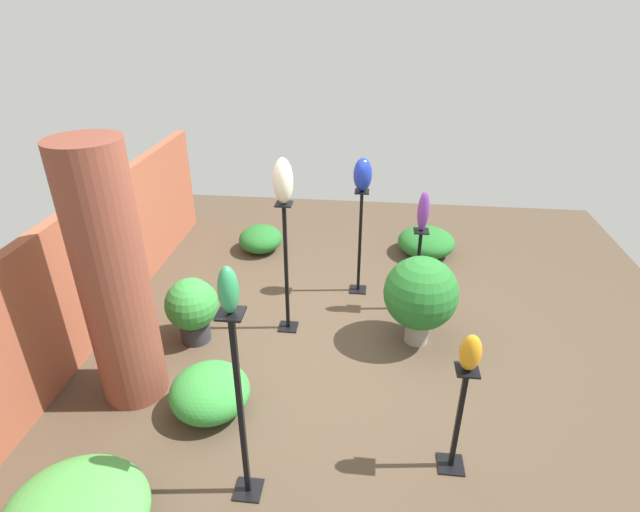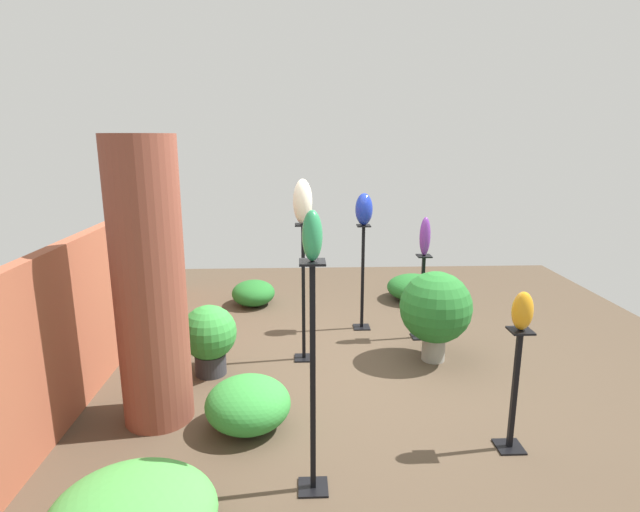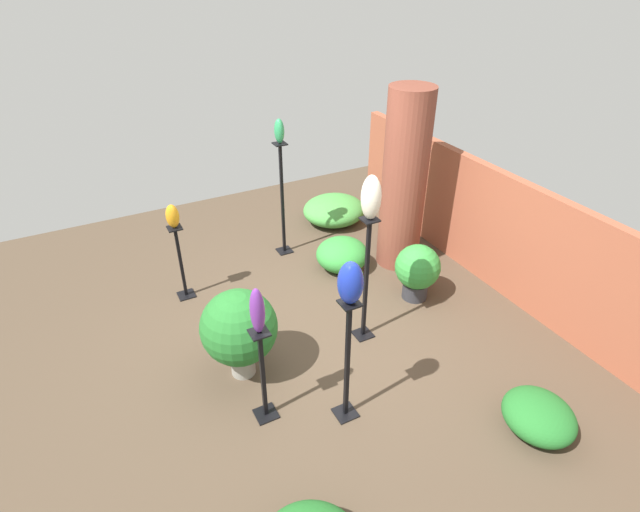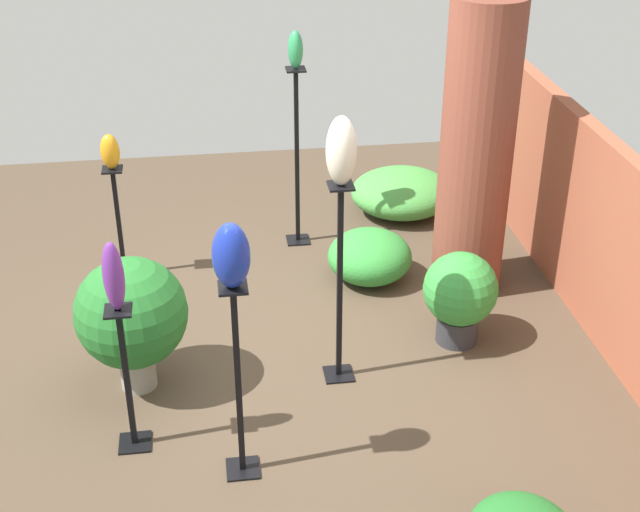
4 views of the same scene
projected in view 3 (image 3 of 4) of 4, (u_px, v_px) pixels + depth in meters
ground_plane at (320, 337)px, 5.52m from camera, size 8.00×8.00×0.00m
brick_wall_back at (496, 230)px, 6.08m from camera, size 5.60×0.12×1.47m
brick_pillar at (404, 182)px, 6.24m from camera, size 0.56×0.56×2.34m
pedestal_ivory at (366, 285)px, 5.20m from camera, size 0.20×0.20×1.46m
pedestal_amber at (181, 266)px, 5.94m from camera, size 0.20×0.20×0.96m
pedestal_cobalt at (347, 367)px, 4.31m from camera, size 0.20×0.20×1.30m
pedestal_violet at (263, 380)px, 4.38m from camera, size 0.20×0.20×1.00m
pedestal_jade at (283, 204)px, 6.67m from camera, size 0.20×0.20×1.58m
art_vase_ivory at (371, 197)px, 4.66m from camera, size 0.20×0.19×0.45m
art_vase_amber at (173, 216)px, 5.59m from camera, size 0.14×0.15×0.29m
art_vase_cobalt at (350, 283)px, 3.84m from camera, size 0.21×0.21×0.38m
art_vase_violet at (257, 311)px, 3.97m from camera, size 0.13×0.12×0.44m
art_vase_jade at (279, 131)px, 6.13m from camera, size 0.14×0.12×0.31m
potted_plant_front_right at (239, 329)px, 4.77m from camera, size 0.75×0.75×0.96m
potted_plant_near_pillar at (417, 269)px, 5.94m from camera, size 0.54×0.54×0.71m
foliage_bed_west at (342, 254)px, 6.59m from camera, size 0.68×0.69×0.42m
foliage_bed_center at (334, 210)px, 7.69m from camera, size 0.90×0.97×0.41m
foliage_bed_rear at (539, 416)px, 4.39m from camera, size 0.66×0.60×0.34m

